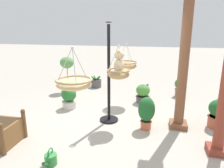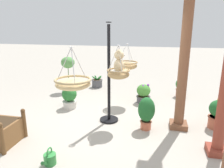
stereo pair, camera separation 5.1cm
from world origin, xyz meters
TOP-DOWN VIEW (x-y plane):
  - ground_plane at (0.00, 0.00)m, footprint 40.00×40.00m
  - display_pole_central at (-0.14, -0.01)m, footprint 0.44×0.44m
  - hanging_basket_with_teddy at (0.01, 0.24)m, footprint 0.51×0.51m
  - teddy_bear at (0.01, 0.27)m, footprint 0.36×0.33m
  - hanging_basket_left_high at (-1.42, 0.20)m, footprint 0.61×0.61m
  - hanging_basket_right_low at (1.45, -0.20)m, footprint 0.58×0.58m
  - greenhouse_pillar_right at (-0.13, 1.59)m, footprint 0.40×0.40m
  - potted_plant_fern_front at (-2.43, 1.80)m, footprint 0.31×0.31m
  - potted_plant_flowering_red at (0.11, 0.88)m, footprint 0.36×0.36m
  - potted_plant_tall_leafy at (-2.21, -1.96)m, footprint 0.46×0.46m
  - potted_plant_bushy_green at (-2.87, -1.13)m, footprint 0.42×0.41m
  - potted_plant_small_succulent at (-0.70, -1.27)m, footprint 0.40×0.40m
  - potted_plant_trailing_ivy at (-0.29, 2.42)m, footprint 0.41×0.41m
  - potted_plant_broad_leaf at (-1.57, 0.69)m, footprint 0.42×0.42m
  - watering_can at (1.71, -0.56)m, footprint 0.35×0.20m

SIDE VIEW (x-z plane):
  - ground_plane at x=0.00m, z-range 0.00..0.00m
  - watering_can at x=1.71m, z-range -0.05..0.25m
  - potted_plant_bushy_green at x=-2.87m, z-range -0.04..0.39m
  - potted_plant_broad_leaf at x=-1.57m, z-range -0.01..0.57m
  - potted_plant_small_succulent at x=-0.70m, z-range -0.01..0.61m
  - potted_plant_fern_front at x=-2.43m, z-range 0.01..0.62m
  - potted_plant_trailing_ivy at x=-0.29m, z-range -0.01..0.67m
  - potted_plant_flowering_red at x=0.11m, z-range 0.04..0.77m
  - display_pole_central at x=-0.14m, z-range -0.45..1.84m
  - potted_plant_tall_leafy at x=-2.21m, z-range 0.18..1.38m
  - hanging_basket_left_high at x=-1.42m, z-range 0.77..1.50m
  - hanging_basket_with_teddy at x=0.01m, z-range 0.83..1.57m
  - hanging_basket_right_low at x=1.45m, z-range 1.01..1.66m
  - teddy_bear at x=0.01m, z-range 1.17..1.69m
  - greenhouse_pillar_right at x=-0.13m, z-range -0.05..2.96m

